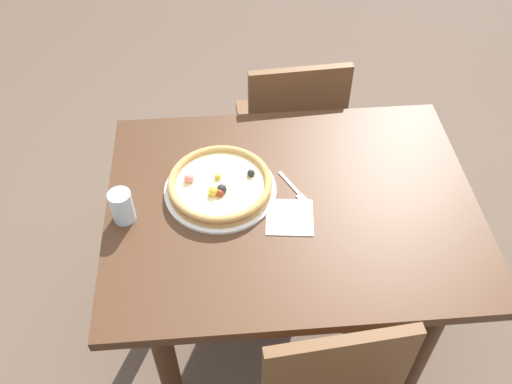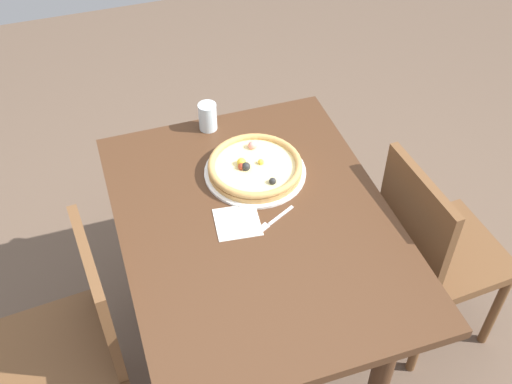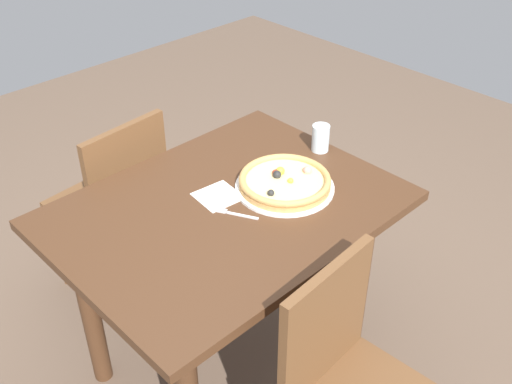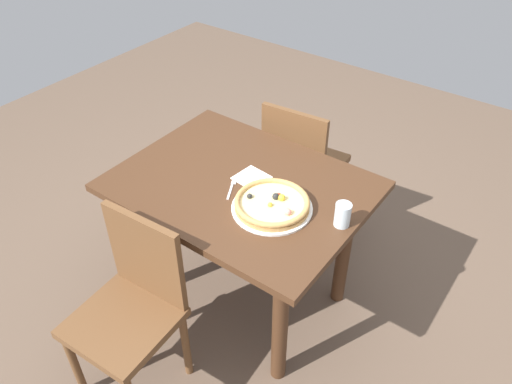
{
  "view_description": "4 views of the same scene",
  "coord_description": "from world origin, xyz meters",
  "px_view_note": "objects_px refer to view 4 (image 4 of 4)",
  "views": [
    {
      "loc": [
        0.2,
        1.12,
        2.05
      ],
      "look_at": [
        0.11,
        -0.03,
        0.79
      ],
      "focal_mm": 39.3,
      "sensor_mm": 36.0,
      "label": 1
    },
    {
      "loc": [
        -1.27,
        0.42,
        2.21
      ],
      "look_at": [
        0.11,
        -0.03,
        0.79
      ],
      "focal_mm": 43.66,
      "sensor_mm": 36.0,
      "label": 2
    },
    {
      "loc": [
        -1.07,
        -1.25,
        1.96
      ],
      "look_at": [
        0.11,
        -0.03,
        0.79
      ],
      "focal_mm": 42.44,
      "sensor_mm": 36.0,
      "label": 3
    },
    {
      "loc": [
        1.13,
        -1.43,
        2.16
      ],
      "look_at": [
        0.11,
        -0.03,
        0.79
      ],
      "focal_mm": 35.37,
      "sensor_mm": 36.0,
      "label": 4
    }
  ],
  "objects_px": {
    "chair_near": "(132,305)",
    "drinking_glass": "(343,215)",
    "napkin": "(252,178)",
    "pizza": "(272,203)",
    "plate": "(272,208)",
    "dining_table": "(242,205)",
    "fork": "(233,186)",
    "chair_far": "(301,163)"
  },
  "relations": [
    {
      "from": "dining_table",
      "to": "pizza",
      "type": "bearing_deg",
      "value": -16.54
    },
    {
      "from": "dining_table",
      "to": "drinking_glass",
      "type": "height_order",
      "value": "drinking_glass"
    },
    {
      "from": "dining_table",
      "to": "fork",
      "type": "height_order",
      "value": "fork"
    },
    {
      "from": "fork",
      "to": "drinking_glass",
      "type": "xyz_separation_m",
      "value": [
        0.52,
        0.07,
        0.05
      ]
    },
    {
      "from": "chair_near",
      "to": "plate",
      "type": "bearing_deg",
      "value": -121.16
    },
    {
      "from": "chair_far",
      "to": "drinking_glass",
      "type": "relative_size",
      "value": 8.35
    },
    {
      "from": "chair_near",
      "to": "plate",
      "type": "xyz_separation_m",
      "value": [
        0.3,
        0.58,
        0.29
      ]
    },
    {
      "from": "dining_table",
      "to": "chair_far",
      "type": "height_order",
      "value": "chair_far"
    },
    {
      "from": "chair_far",
      "to": "fork",
      "type": "bearing_deg",
      "value": -91.12
    },
    {
      "from": "napkin",
      "to": "chair_far",
      "type": "bearing_deg",
      "value": 97.52
    },
    {
      "from": "dining_table",
      "to": "napkin",
      "type": "relative_size",
      "value": 8.07
    },
    {
      "from": "chair_near",
      "to": "chair_far",
      "type": "bearing_deg",
      "value": -94.67
    },
    {
      "from": "chair_far",
      "to": "plate",
      "type": "bearing_deg",
      "value": -73.53
    },
    {
      "from": "pizza",
      "to": "drinking_glass",
      "type": "distance_m",
      "value": 0.3
    },
    {
      "from": "drinking_glass",
      "to": "napkin",
      "type": "bearing_deg",
      "value": 175.62
    },
    {
      "from": "fork",
      "to": "napkin",
      "type": "relative_size",
      "value": 1.1
    },
    {
      "from": "pizza",
      "to": "drinking_glass",
      "type": "relative_size",
      "value": 3.05
    },
    {
      "from": "pizza",
      "to": "drinking_glass",
      "type": "bearing_deg",
      "value": 16.87
    },
    {
      "from": "pizza",
      "to": "plate",
      "type": "bearing_deg",
      "value": -135.95
    },
    {
      "from": "chair_far",
      "to": "plate",
      "type": "height_order",
      "value": "chair_far"
    },
    {
      "from": "plate",
      "to": "chair_near",
      "type": "bearing_deg",
      "value": -117.54
    },
    {
      "from": "drinking_glass",
      "to": "napkin",
      "type": "relative_size",
      "value": 0.75
    },
    {
      "from": "plate",
      "to": "drinking_glass",
      "type": "bearing_deg",
      "value": 16.91
    },
    {
      "from": "napkin",
      "to": "drinking_glass",
      "type": "bearing_deg",
      "value": -4.38
    },
    {
      "from": "chair_near",
      "to": "pizza",
      "type": "bearing_deg",
      "value": -121.18
    },
    {
      "from": "pizza",
      "to": "fork",
      "type": "xyz_separation_m",
      "value": [
        -0.23,
        0.02,
        -0.03
      ]
    },
    {
      "from": "pizza",
      "to": "fork",
      "type": "relative_size",
      "value": 2.09
    },
    {
      "from": "chair_far",
      "to": "dining_table",
      "type": "bearing_deg",
      "value": -89.52
    },
    {
      "from": "fork",
      "to": "napkin",
      "type": "distance_m",
      "value": 0.11
    },
    {
      "from": "pizza",
      "to": "napkin",
      "type": "distance_m",
      "value": 0.24
    },
    {
      "from": "chair_near",
      "to": "napkin",
      "type": "xyz_separation_m",
      "value": [
        0.1,
        0.7,
        0.28
      ]
    },
    {
      "from": "fork",
      "to": "napkin",
      "type": "xyz_separation_m",
      "value": [
        0.03,
        0.1,
        -0.0
      ]
    },
    {
      "from": "fork",
      "to": "pizza",
      "type": "bearing_deg",
      "value": -122.63
    },
    {
      "from": "chair_near",
      "to": "drinking_glass",
      "type": "distance_m",
      "value": 0.95
    },
    {
      "from": "chair_far",
      "to": "pizza",
      "type": "xyz_separation_m",
      "value": [
        0.28,
        -0.71,
        0.31
      ]
    },
    {
      "from": "dining_table",
      "to": "chair_near",
      "type": "relative_size",
      "value": 1.28
    },
    {
      "from": "plate",
      "to": "pizza",
      "type": "xyz_separation_m",
      "value": [
        0.0,
        0.0,
        0.03
      ]
    },
    {
      "from": "chair_near",
      "to": "drinking_glass",
      "type": "xyz_separation_m",
      "value": [
        0.59,
        0.66,
        0.33
      ]
    },
    {
      "from": "napkin",
      "to": "dining_table",
      "type": "bearing_deg",
      "value": -104.55
    },
    {
      "from": "drinking_glass",
      "to": "plate",
      "type": "bearing_deg",
      "value": -163.09
    },
    {
      "from": "plate",
      "to": "dining_table",
      "type": "bearing_deg",
      "value": 163.35
    },
    {
      "from": "pizza",
      "to": "napkin",
      "type": "bearing_deg",
      "value": 148.28
    }
  ]
}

